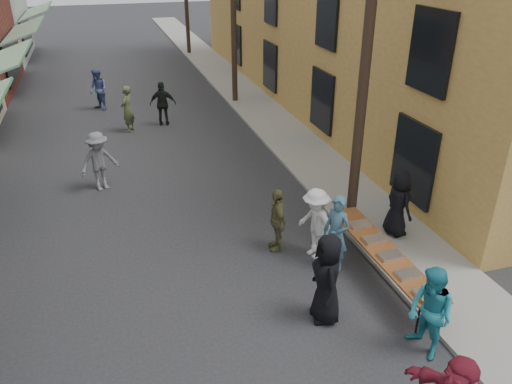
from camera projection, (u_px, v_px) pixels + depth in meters
ground at (224, 327)px, 9.95m from camera, size 120.00×120.00×0.00m
sidewalk at (249, 100)px, 24.05m from camera, size 2.20×60.00×0.10m
utility_pole_near at (366, 56)px, 11.63m from camera, size 0.26×0.26×9.00m
utility_pole_mid at (233, 2)px, 21.86m from camera, size 0.26×0.26×9.00m
serving_table at (383, 251)px, 11.10m from camera, size 0.70×4.00×0.75m
catering_tray_sausage at (427, 293)px, 9.66m from camera, size 0.50×0.33×0.08m
catering_tray_foil_b at (408, 274)px, 10.21m from camera, size 0.50×0.33×0.08m
catering_tray_buns at (390, 256)px, 10.81m from camera, size 0.50×0.33×0.08m
catering_tray_foil_d at (374, 239)px, 11.41m from camera, size 0.50×0.33×0.08m
catering_tray_buns_end at (360, 224)px, 12.01m from camera, size 0.50×0.33×0.08m
condiment_jar_a at (426, 305)px, 9.35m from camera, size 0.07×0.07×0.08m
condiment_jar_b at (423, 302)px, 9.43m from camera, size 0.07×0.07×0.08m
condiment_jar_c at (420, 298)px, 9.52m from camera, size 0.07×0.07×0.08m
cup_stack at (444, 298)px, 9.49m from camera, size 0.08×0.08×0.12m
guest_front_a at (327, 279)px, 9.79m from camera, size 0.75×1.02×1.93m
guest_front_b at (336, 233)px, 11.37m from camera, size 0.71×0.81×1.85m
guest_front_c at (430, 313)px, 8.94m from camera, size 0.79×0.97×1.85m
guest_front_d at (315, 224)px, 11.83m from camera, size 0.92×1.28×1.79m
guest_front_e at (277, 220)px, 12.15m from camera, size 0.49×1.00×1.64m
server at (398, 203)px, 12.58m from camera, size 0.63×0.90×1.75m
passerby_left at (99, 161)px, 15.10m from camera, size 1.37×1.10×1.85m
passerby_mid at (163, 104)px, 20.51m from camera, size 1.14×0.66×1.82m
passerby_right at (127, 109)px, 19.82m from camera, size 0.72×0.81×1.85m
passerby_far at (98, 90)px, 22.37m from camera, size 1.07×1.14×1.85m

